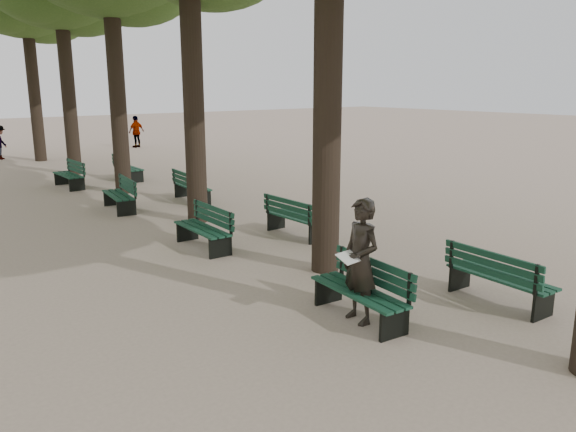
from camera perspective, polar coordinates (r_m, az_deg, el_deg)
ground at (r=7.94m, az=10.16°, el=-13.08°), size 120.00×120.00×0.00m
bench_left_0 at (r=8.66m, az=7.22°, el=-8.69°), size 0.74×1.85×0.92m
bench_left_1 at (r=12.31m, az=-8.64°, el=-2.06°), size 0.65×1.82×0.92m
bench_left_2 at (r=16.55m, az=-16.78°, el=1.47°), size 0.81×1.86×0.92m
bench_left_3 at (r=20.79m, az=-21.35°, el=3.44°), size 0.60×1.81×0.92m
bench_right_0 at (r=9.82m, az=20.64°, el=-6.78°), size 0.67×1.83×0.92m
bench_right_1 at (r=13.20m, az=0.85°, el=-0.86°), size 0.59×1.81×0.92m
bench_right_2 at (r=17.38m, az=-9.70°, el=2.39°), size 0.74×1.85×0.92m
bench_right_3 at (r=21.81m, az=-15.89°, el=4.26°), size 0.63×1.82×0.92m
man_with_map at (r=8.38m, az=7.39°, el=-4.57°), size 0.66×0.79×1.89m
pedestrian_b at (r=30.00m, az=-27.22°, el=6.68°), size 0.85×1.05×1.62m
pedestrian_c at (r=32.95m, az=-15.15°, el=8.28°), size 1.10×0.67×1.77m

